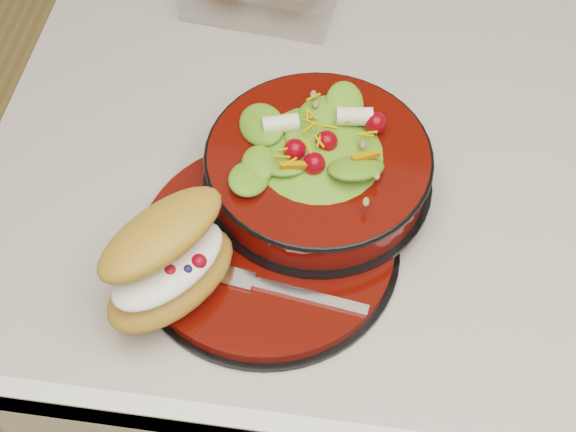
# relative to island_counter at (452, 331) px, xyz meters

# --- Properties ---
(island_counter) EXTENTS (1.24, 0.74, 0.90)m
(island_counter) POSITION_rel_island_counter_xyz_m (0.00, 0.00, 0.00)
(island_counter) COLOR silver
(island_counter) RESTS_ON ground
(dinner_plate) EXTENTS (0.29, 0.29, 0.02)m
(dinner_plate) POSITION_rel_island_counter_xyz_m (-0.27, -0.17, 0.46)
(dinner_plate) COLOR black
(dinner_plate) RESTS_ON island_counter
(salad_bowl) EXTENTS (0.26, 0.26, 0.10)m
(salad_bowl) POSITION_rel_island_counter_xyz_m (-0.23, -0.08, 0.50)
(salad_bowl) COLOR black
(salad_bowl) RESTS_ON dinner_plate
(croissant) EXTENTS (0.16, 0.18, 0.09)m
(croissant) POSITION_rel_island_counter_xyz_m (-0.35, -0.23, 0.51)
(croissant) COLOR #C2853B
(croissant) RESTS_ON dinner_plate
(fork) EXTENTS (0.16, 0.04, 0.00)m
(fork) POSITION_rel_island_counter_xyz_m (-0.24, -0.23, 0.47)
(fork) COLOR silver
(fork) RESTS_ON dinner_plate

